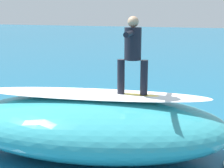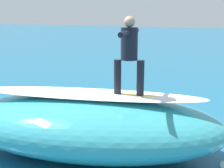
# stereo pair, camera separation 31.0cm
# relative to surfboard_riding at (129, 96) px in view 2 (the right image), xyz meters

# --- Properties ---
(ground_plane) EXTENTS (120.00, 120.00, 0.00)m
(ground_plane) POSITION_rel_surfboard_riding_xyz_m (0.90, -2.07, -1.41)
(ground_plane) COLOR #196084
(wave_crest) EXTENTS (6.64, 4.07, 1.37)m
(wave_crest) POSITION_rel_surfboard_riding_xyz_m (0.89, 0.17, -0.73)
(wave_crest) COLOR teal
(wave_crest) RESTS_ON ground_plane
(wave_foam_lip) EXTENTS (5.37, 2.00, 0.08)m
(wave_foam_lip) POSITION_rel_surfboard_riding_xyz_m (0.89, 0.17, 0.00)
(wave_foam_lip) COLOR white
(wave_foam_lip) RESTS_ON wave_crest
(surfboard_riding) EXTENTS (2.15, 0.76, 0.08)m
(surfboard_riding) POSITION_rel_surfboard_riding_xyz_m (0.00, 0.00, 0.00)
(surfboard_riding) COLOR yellow
(surfboard_riding) RESTS_ON wave_crest
(surfer_riding) EXTENTS (0.66, 1.59, 1.68)m
(surfer_riding) POSITION_rel_surfboard_riding_xyz_m (0.00, 0.00, 1.02)
(surfer_riding) COLOR black
(surfer_riding) RESTS_ON surfboard_riding
(surfboard_paddling) EXTENTS (1.81, 2.05, 0.07)m
(surfboard_paddling) POSITION_rel_surfboard_riding_xyz_m (2.43, -3.96, -1.38)
(surfboard_paddling) COLOR #E0563D
(surfboard_paddling) RESTS_ON ground_plane
(surfer_paddling) EXTENTS (1.23, 1.43, 0.30)m
(surfer_paddling) POSITION_rel_surfboard_riding_xyz_m (2.35, -4.06, -1.22)
(surfer_paddling) COLOR black
(surfer_paddling) RESTS_ON surfboard_paddling
(foam_patch_near) EXTENTS (1.45, 1.44, 0.09)m
(foam_patch_near) POSITION_rel_surfboard_riding_xyz_m (1.64, -0.55, -1.37)
(foam_patch_near) COLOR white
(foam_patch_near) RESTS_ON ground_plane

